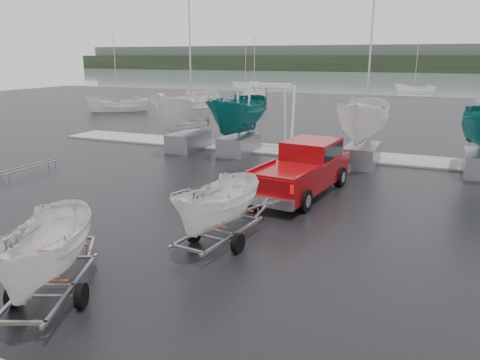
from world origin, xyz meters
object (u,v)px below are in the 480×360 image
at_px(boat_hoist, 266,107).
at_px(pickup_truck, 304,167).
at_px(trailer_hitched, 218,167).
at_px(trailer_parked, 40,199).

bearing_deg(boat_hoist, pickup_truck, -59.70).
distance_m(pickup_truck, trailer_hitched, 6.93).
xyz_separation_m(pickup_truck, trailer_hitched, (-0.78, -6.75, 1.38)).
bearing_deg(boat_hoist, trailer_hitched, -74.83).
distance_m(trailer_parked, boat_hoist, 19.96).
height_order(trailer_hitched, trailer_parked, trailer_parked).
height_order(trailer_parked, boat_hoist, trailer_parked).
bearing_deg(pickup_truck, boat_hoist, 126.88).
bearing_deg(trailer_parked, pickup_truck, 52.84).
relative_size(pickup_truck, trailer_hitched, 1.46).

